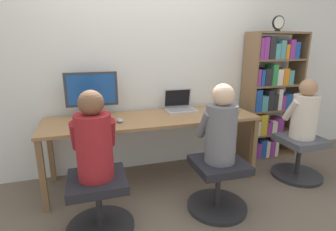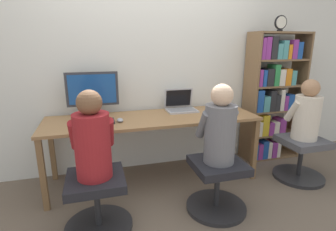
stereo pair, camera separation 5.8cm
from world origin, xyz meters
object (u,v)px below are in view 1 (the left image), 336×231
office_chair_side (299,156)px  person_near_shelf (305,112)px  office_chair_left (99,202)px  desk_clock (278,23)px  person_at_laptop (221,128)px  laptop (180,106)px  desktop_monitor (92,93)px  office_chair_right (218,184)px  bookshelf (269,98)px  person_at_monitor (94,140)px  keyboard (93,123)px

office_chair_side → person_near_shelf: bearing=90.0°
office_chair_left → desk_clock: size_ratio=3.10×
office_chair_left → office_chair_side: (2.18, 0.26, 0.00)m
office_chair_left → person_at_laptop: bearing=-0.7°
laptop → office_chair_left: size_ratio=0.63×
desktop_monitor → office_chair_side: size_ratio=0.97×
office_chair_left → person_near_shelf: (2.18, 0.26, 0.50)m
office_chair_right → bookshelf: size_ratio=0.34×
desk_clock → person_at_monitor: bearing=-160.1°
office_chair_side → bookshelf: bearing=90.7°
person_near_shelf → bookshelf: bearing=90.7°
office_chair_side → office_chair_left: bearing=-173.3°
desktop_monitor → office_chair_side: desktop_monitor is taller
desk_clock → office_chair_left: bearing=-160.0°
office_chair_left → office_chair_side: 2.20m
laptop → keyboard: laptop is taller
keyboard → office_chair_left: keyboard is taller
desktop_monitor → person_at_monitor: bearing=-91.4°
keyboard → desk_clock: 2.34m
person_at_laptop → office_chair_side: person_at_laptop is taller
person_near_shelf → office_chair_left: bearing=-173.1°
office_chair_left → laptop: bearing=41.5°
desktop_monitor → person_at_monitor: 0.90m
bookshelf → person_at_monitor: bearing=-158.8°
laptop → desk_clock: 1.49m
keyboard → person_at_monitor: 0.61m
office_chair_left → person_at_laptop: (1.03, -0.01, 0.52)m
office_chair_side → keyboard: bearing=170.6°
bookshelf → person_at_laptop: bearing=-143.0°
person_at_laptop → bookshelf: bookshelf is taller
desktop_monitor → person_at_laptop: (1.01, -0.89, -0.19)m
person_at_laptop → person_near_shelf: bearing=13.5°
desktop_monitor → office_chair_right: bearing=-41.5°
desktop_monitor → bookshelf: size_ratio=0.33×
office_chair_right → person_near_shelf: 1.28m
person_at_laptop → person_near_shelf: size_ratio=1.06×
desktop_monitor → person_near_shelf: (2.16, -0.62, -0.21)m
keyboard → bookshelf: size_ratio=0.25×
desktop_monitor → office_chair_right: size_ratio=0.97×
person_at_monitor → person_at_laptop: size_ratio=1.00×
office_chair_left → person_at_laptop: 1.16m
laptop → office_chair_side: bearing=-27.0°
bookshelf → desk_clock: desk_clock is taller
keyboard → desk_clock: (2.13, 0.16, 0.96)m
person_at_monitor → keyboard: bearing=88.9°
person_at_laptop → office_chair_right: bearing=-90.0°
office_chair_left → office_chair_right: size_ratio=1.00×
laptop → office_chair_right: size_ratio=0.63×
keyboard → person_at_laptop: (1.02, -0.63, 0.05)m
laptop → bookshelf: size_ratio=0.21×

